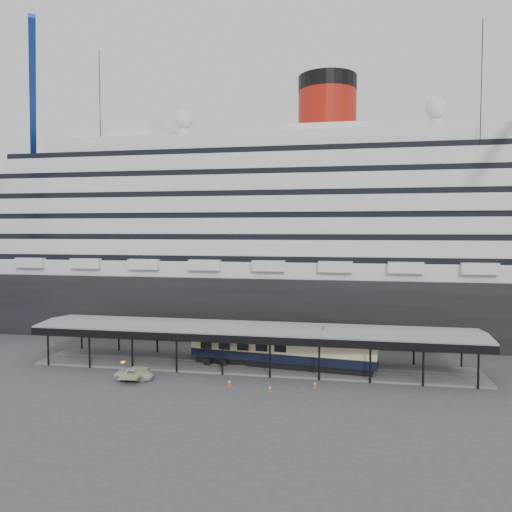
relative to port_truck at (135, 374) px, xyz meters
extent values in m
plane|color=#3C3C3E|center=(12.47, 2.84, -0.62)|extent=(200.00, 200.00, 0.00)
cube|color=black|center=(12.47, 34.84, 4.38)|extent=(130.00, 30.00, 10.00)
cylinder|color=#A0170C|center=(20.47, 34.84, 36.78)|extent=(10.00, 10.00, 9.00)
cylinder|color=black|center=(20.47, 34.84, 42.03)|extent=(10.10, 10.10, 2.50)
sphere|color=silver|center=(-5.53, 34.84, 37.08)|extent=(3.60, 3.60, 3.60)
sphere|color=silver|center=(38.47, 34.84, 37.08)|extent=(3.60, 3.60, 3.60)
cube|color=slate|center=(12.47, 7.84, -0.50)|extent=(56.00, 8.00, 0.24)
cube|color=slate|center=(12.47, 7.12, -0.34)|extent=(54.00, 0.08, 0.10)
cube|color=slate|center=(12.47, 8.56, -0.34)|extent=(54.00, 0.08, 0.10)
cube|color=black|center=(12.47, 3.34, 3.83)|extent=(56.00, 0.18, 0.90)
cube|color=black|center=(12.47, 12.34, 3.83)|extent=(56.00, 0.18, 0.90)
cube|color=slate|center=(12.47, 7.84, 4.56)|extent=(56.00, 9.00, 0.24)
cube|color=blue|center=(-25.13, 18.72, 38.59)|extent=(12.92, 17.86, 16.80)
cylinder|color=black|center=(-16.74, 24.60, 22.99)|extent=(0.12, 0.12, 47.21)
cylinder|color=black|center=(42.73, 23.09, 22.99)|extent=(0.12, 0.12, 47.21)
imported|color=silver|center=(0.00, 0.00, 0.00)|extent=(4.58, 2.37, 1.23)
cube|color=black|center=(16.23, 7.84, 0.00)|extent=(22.63, 5.27, 0.75)
cube|color=black|center=(16.23, 7.84, 0.96)|extent=(23.75, 5.82, 1.18)
cube|color=beige|center=(16.23, 7.84, 2.25)|extent=(23.75, 5.86, 1.39)
cube|color=black|center=(16.23, 7.84, 3.16)|extent=(23.75, 5.82, 0.43)
cube|color=#F44A0D|center=(11.42, -0.36, -0.60)|extent=(0.51, 0.51, 0.03)
cone|color=#F44A0D|center=(11.42, -0.36, -0.21)|extent=(0.43, 0.43, 0.78)
cylinder|color=white|center=(11.42, -0.36, -0.13)|extent=(0.25, 0.25, 0.15)
cube|color=#E9490C|center=(16.13, -1.30, -0.60)|extent=(0.37, 0.37, 0.03)
cone|color=#E9490C|center=(16.13, -1.30, -0.28)|extent=(0.31, 0.31, 0.64)
cylinder|color=white|center=(16.13, -1.30, -0.22)|extent=(0.20, 0.20, 0.12)
cube|color=#DB5B0C|center=(20.83, 0.95, -0.60)|extent=(0.51, 0.51, 0.03)
cone|color=#DB5B0C|center=(20.83, 0.95, -0.23)|extent=(0.43, 0.43, 0.73)
cylinder|color=white|center=(20.83, 0.95, -0.16)|extent=(0.23, 0.23, 0.14)
camera|label=1|loc=(24.38, -53.62, 16.81)|focal=35.00mm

